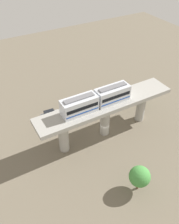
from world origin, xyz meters
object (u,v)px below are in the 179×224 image
parked_car_silver (50,115)px  tree_near_viaduct (140,176)px  train (96,100)px  tree_mid_lot (136,91)px  parked_car_yellow (92,110)px  parked_car_white (107,92)px

parked_car_silver → tree_near_viaduct: 24.73m
train → parked_car_silver: size_ratio=3.13×
tree_mid_lot → parked_car_yellow: bearing=82.0°
train → parked_car_silver: (10.12, 5.75, -8.61)m
parked_car_silver → tree_mid_lot: tree_mid_lot is taller
parked_car_yellow → tree_near_viaduct: bearing=165.7°
parked_car_white → tree_mid_lot: bearing=-135.7°
parked_car_silver → train: bearing=-146.0°
parked_car_silver → tree_near_viaduct: tree_near_viaduct is taller
tree_mid_lot → parked_car_silver: bearing=77.2°
parked_car_yellow → tree_mid_lot: size_ratio=0.95×
parked_car_yellow → tree_mid_lot: (-1.53, -10.88, 2.29)m
tree_near_viaduct → train: bearing=-0.7°
parked_car_white → tree_near_viaduct: size_ratio=0.90×
parked_car_white → parked_car_silver: 16.09m
parked_car_yellow → tree_near_viaduct: 21.38m
parked_car_white → tree_mid_lot: 7.48m
parked_car_white → parked_car_yellow: size_ratio=1.03×
train → parked_car_white: 17.65m
train → tree_mid_lot: 16.56m
parked_car_white → parked_car_yellow: same height
parked_car_white → tree_near_viaduct: bearing=167.9°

